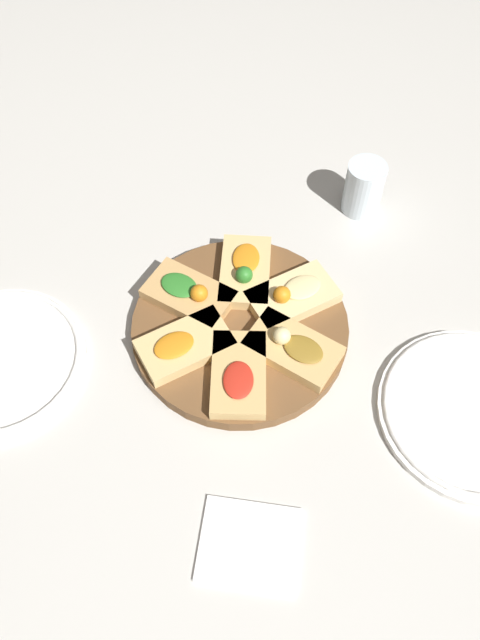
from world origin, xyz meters
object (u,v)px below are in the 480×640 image
Objects in this scene: serving_board at (240,328)px; plate_right at (473,411)px; water_glass at (363,188)px; napkin_stack at (249,544)px.

plate_right is at bearing -17.65° from serving_board.
napkin_stack is (-0.13, -0.54, -0.04)m from water_glass.
water_glass is at bearing 76.11° from napkin_stack.
serving_board is 0.31m from water_glass.
napkin_stack is at bearing -103.89° from water_glass.
napkin_stack is at bearing -82.74° from serving_board.
serving_board is at bearing 97.26° from napkin_stack.
serving_board is 0.29m from napkin_stack.
water_glass is (0.17, 0.26, 0.03)m from serving_board.
water_glass is 0.76× the size of napkin_stack.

